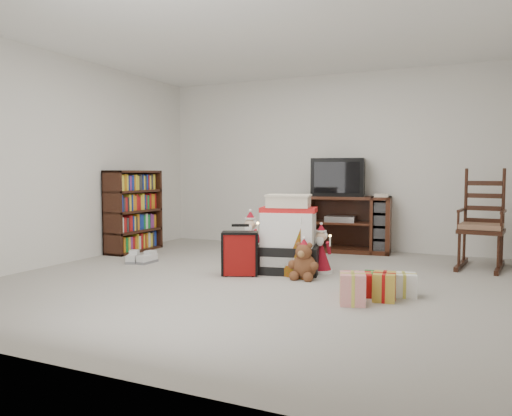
# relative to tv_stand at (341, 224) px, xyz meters

# --- Properties ---
(room) EXTENTS (5.01, 5.01, 2.51)m
(room) POSITION_rel_tv_stand_xyz_m (-0.30, -2.23, 0.86)
(room) COLOR #A39D96
(room) RESTS_ON ground
(tv_stand) EXTENTS (1.39, 0.63, 0.77)m
(tv_stand) POSITION_rel_tv_stand_xyz_m (0.00, 0.00, 0.00)
(tv_stand) COLOR #3F1C12
(tv_stand) RESTS_ON floor
(bookshelf) EXTENTS (0.31, 0.92, 1.13)m
(bookshelf) POSITION_rel_tv_stand_xyz_m (-2.62, -1.19, 0.16)
(bookshelf) COLOR #351B0E
(bookshelf) RESTS_ON floor
(rocking_chair) EXTENTS (0.56, 0.83, 1.19)m
(rocking_chair) POSITION_rel_tv_stand_xyz_m (1.78, -0.50, 0.02)
(rocking_chair) COLOR #351B0E
(rocking_chair) RESTS_ON floor
(gift_pile) EXTENTS (0.75, 0.61, 0.83)m
(gift_pile) POSITION_rel_tv_stand_xyz_m (-0.13, -1.69, -0.02)
(gift_pile) COLOR black
(gift_pile) RESTS_ON floor
(red_suitcase) EXTENTS (0.40, 0.31, 0.55)m
(red_suitcase) POSITION_rel_tv_stand_xyz_m (-0.54, -2.06, -0.15)
(red_suitcase) COLOR maroon
(red_suitcase) RESTS_ON floor
(stocking) EXTENTS (0.32, 0.21, 0.64)m
(stocking) POSITION_rel_tv_stand_xyz_m (-0.05, -1.84, -0.06)
(stocking) COLOR #0F690B
(stocking) RESTS_ON floor
(teddy_bear) EXTENTS (0.25, 0.22, 0.37)m
(teddy_bear) POSITION_rel_tv_stand_xyz_m (0.14, -1.94, -0.22)
(teddy_bear) COLOR brown
(teddy_bear) RESTS_ON floor
(santa_figurine) EXTENTS (0.26, 0.25, 0.54)m
(santa_figurine) POSITION_rel_tv_stand_xyz_m (0.20, -1.55, -0.18)
(santa_figurine) COLOR maroon
(santa_figurine) RESTS_ON floor
(mrs_claus_figurine) EXTENTS (0.31, 0.29, 0.63)m
(mrs_claus_figurine) POSITION_rel_tv_stand_xyz_m (-0.78, -1.29, -0.14)
(mrs_claus_figurine) COLOR maroon
(mrs_claus_figurine) RESTS_ON floor
(sneaker_pair) EXTENTS (0.36, 0.31, 0.10)m
(sneaker_pair) POSITION_rel_tv_stand_xyz_m (-1.98, -1.89, -0.34)
(sneaker_pair) COLOR silver
(sneaker_pair) RESTS_ON floor
(gift_cluster) EXTENTS (0.68, 0.77, 0.23)m
(gift_cluster) POSITION_rel_tv_stand_xyz_m (0.93, -2.40, -0.27)
(gift_cluster) COLOR red
(gift_cluster) RESTS_ON floor
(crt_television) EXTENTS (0.79, 0.63, 0.52)m
(crt_television) POSITION_rel_tv_stand_xyz_m (-0.05, 0.03, 0.64)
(crt_television) COLOR black
(crt_television) RESTS_ON tv_stand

